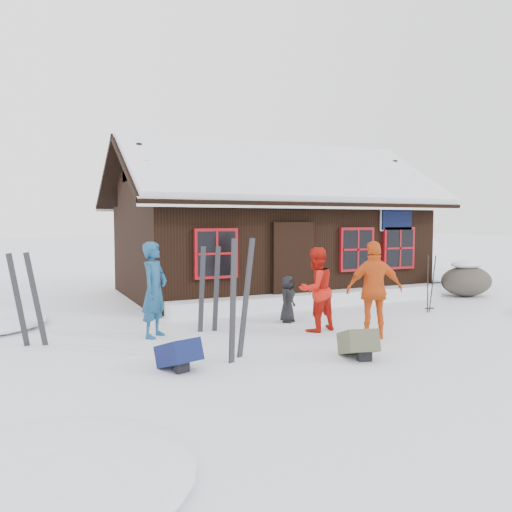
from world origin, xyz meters
The scene contains 15 objects.
ground centered at (0.00, 0.00, 0.00)m, with size 120.00×120.00×0.00m, color white.
mountain_hut centered at (1.50, 4.98, 1.58)m, with size 8.90×6.09×4.42m.
snow_drift centered at (1.50, 2.25, 0.17)m, with size 7.60×0.60×0.35m, color white.
snow_mounds centered at (1.65, 1.86, 0.00)m, with size 20.60×13.20×0.48m.
skier_teal centered at (-2.96, 0.66, 0.86)m, with size 0.63×0.41×1.72m, color navy.
skier_orange_left centered at (-0.08, -0.16, 0.80)m, with size 0.77×0.60×1.59m, color red.
skier_orange_right centered at (0.54, -1.11, 0.87)m, with size 1.02×0.42×1.73m, color #D75216.
skier_crouched centered at (-0.16, 0.80, 0.48)m, with size 0.47×0.31×0.96m, color black.
boulder centered at (6.08, 1.80, 0.45)m, with size 1.52×1.14×0.88m.
ski_pair_left centered at (-2.14, -1.28, 0.89)m, with size 0.56×0.31×1.88m.
ski_pair_mid centered at (-5.03, 0.90, 0.77)m, with size 0.61×0.18×1.62m.
ski_pair_right centered at (-1.91, 0.68, 0.78)m, with size 0.43×0.16×1.66m.
ski_poles centered at (3.36, 0.41, 0.63)m, with size 0.24×0.12×1.34m.
backpack_blue centered at (-3.15, -1.44, 0.16)m, with size 0.44×0.58×0.32m, color #0F1743.
backpack_olive centered at (-0.52, -2.05, 0.17)m, with size 0.46×0.61×0.33m, color #4C4C36.
Camera 1 is at (-5.12, -8.11, 2.08)m, focal length 35.00 mm.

